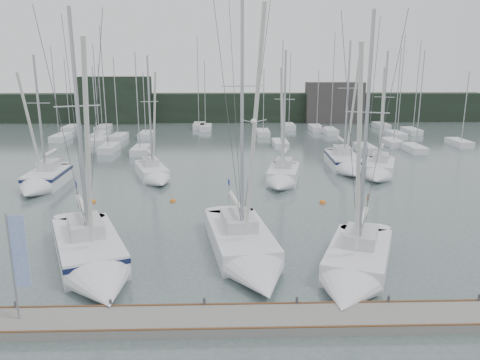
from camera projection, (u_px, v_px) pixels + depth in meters
name	position (u px, v px, depth m)	size (l,w,h in m)	color
ground	(247.00, 271.00, 24.17)	(160.00, 160.00, 0.00)	#4B5B5A
dock	(252.00, 320.00, 19.28)	(24.00, 2.00, 0.40)	slate
far_treeline	(232.00, 108.00, 83.61)	(90.00, 4.00, 5.00)	black
far_building_left	(116.00, 100.00, 80.73)	(12.00, 3.00, 8.00)	black
far_building_right	(334.00, 103.00, 81.94)	(10.00, 3.00, 7.00)	#3B3836
mast_forest	(245.00, 135.00, 66.03)	(55.92, 25.97, 14.54)	white
sailboat_near_left	(93.00, 261.00, 23.91)	(7.03, 10.93, 14.19)	white
sailboat_near_center	(248.00, 255.00, 24.81)	(4.82, 11.18, 15.85)	white
sailboat_near_right	(354.00, 271.00, 22.92)	(6.05, 9.18, 13.89)	white
sailboat_mid_a	(42.00, 182.00, 39.58)	(2.89, 8.17, 11.94)	white
sailboat_mid_b	(155.00, 175.00, 42.30)	(4.58, 7.61, 11.78)	white
sailboat_mid_c	(282.00, 178.00, 40.91)	(3.97, 7.35, 12.25)	white
sailboat_mid_d	(346.00, 164.00, 46.36)	(3.16, 9.33, 13.38)	white
sailboat_mid_e	(378.00, 172.00, 43.46)	(5.04, 7.71, 12.29)	white
buoy_a	(173.00, 202.00, 36.18)	(0.46, 0.46, 0.46)	orange
buoy_b	(323.00, 203.00, 35.85)	(0.50, 0.50, 0.50)	orange
buoy_c	(93.00, 202.00, 36.00)	(0.49, 0.49, 0.49)	orange
dock_banner	(17.00, 258.00, 18.36)	(0.69, 0.12, 4.52)	#9FA1A7
seagull	(254.00, 121.00, 19.91)	(1.12, 0.49, 0.22)	silver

